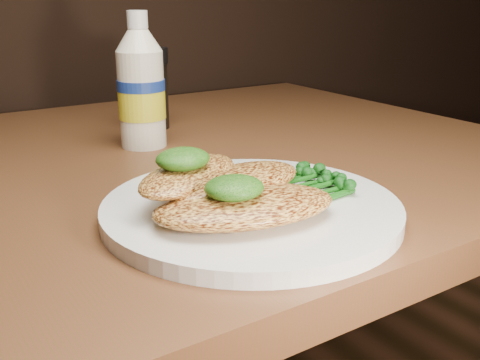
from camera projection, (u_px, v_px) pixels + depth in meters
plate at (251, 209)px, 0.55m from camera, size 0.29×0.29×0.02m
chicken_front at (245, 206)px, 0.50m from camera, size 0.18×0.13×0.03m
chicken_mid at (236, 182)px, 0.54m from camera, size 0.16×0.10×0.02m
chicken_back at (189, 175)px, 0.54m from camera, size 0.15×0.13×0.02m
pesto_front at (234, 188)px, 0.49m from camera, size 0.06×0.06×0.02m
pesto_back at (183, 159)px, 0.53m from camera, size 0.06×0.06×0.02m
broccolini_bundle at (291, 185)px, 0.56m from camera, size 0.15×0.12×0.02m
mayo_bottle at (141, 81)px, 0.77m from camera, size 0.07×0.07×0.18m
pepper_grinder at (153, 89)px, 0.89m from camera, size 0.06×0.06×0.13m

